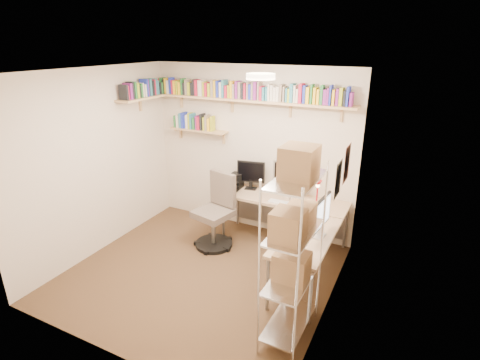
% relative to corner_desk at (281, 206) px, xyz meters
% --- Properties ---
extents(ground, '(3.20, 3.20, 0.00)m').
position_rel_corner_desk_xyz_m(ground, '(-0.69, -0.98, -0.69)').
color(ground, '#482E1F').
rests_on(ground, ground).
extents(room_shell, '(3.24, 3.04, 2.52)m').
position_rel_corner_desk_xyz_m(room_shell, '(-0.69, -0.98, 0.86)').
color(room_shell, beige).
rests_on(room_shell, ground).
extents(wall_shelves, '(3.12, 1.09, 0.80)m').
position_rel_corner_desk_xyz_m(wall_shelves, '(-1.13, 0.31, 1.34)').
color(wall_shelves, '#D8B87A').
rests_on(wall_shelves, ground).
extents(corner_desk, '(1.87, 1.82, 1.21)m').
position_rel_corner_desk_xyz_m(corner_desk, '(0.00, 0.00, 0.00)').
color(corner_desk, tan).
rests_on(corner_desk, ground).
extents(office_chair, '(0.58, 0.59, 1.07)m').
position_rel_corner_desk_xyz_m(office_chair, '(-0.88, -0.25, -0.24)').
color(office_chair, black).
rests_on(office_chair, ground).
extents(wire_rack, '(0.39, 0.77, 1.97)m').
position_rel_corner_desk_xyz_m(wire_rack, '(0.67, -1.48, 0.54)').
color(wire_rack, silver).
rests_on(wire_rack, ground).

